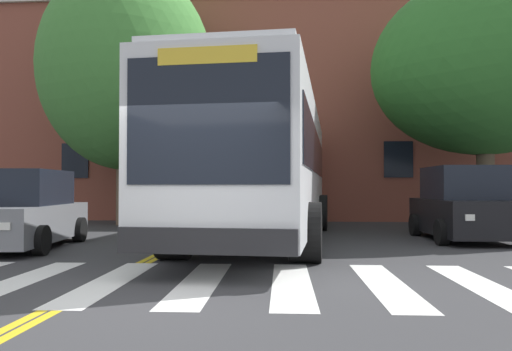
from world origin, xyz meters
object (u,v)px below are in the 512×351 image
street_tree_curbside_small (127,69)px  city_bus (267,164)px  car_silver_behind_bus (275,194)px  car_grey_near_lane (24,212)px  car_black_far_lane (463,206)px  street_tree_curbside_large (484,67)px

street_tree_curbside_small → city_bus: bearing=-39.9°
city_bus → car_silver_behind_bus: city_bus is taller
city_bus → car_grey_near_lane: size_ratio=3.03×
car_grey_near_lane → city_bus: bearing=23.2°
street_tree_curbside_small → car_grey_near_lane: bearing=-90.4°
car_black_far_lane → car_silver_behind_bus: 11.06m
city_bus → car_grey_near_lane: bearing=-156.8°
car_grey_near_lane → car_black_far_lane: size_ratio=1.11×
city_bus → car_silver_behind_bus: (-0.17, 9.90, -0.93)m
car_grey_near_lane → street_tree_curbside_large: 13.52m
car_silver_behind_bus → city_bus: bearing=-89.0°
city_bus → street_tree_curbside_small: 7.72m
car_grey_near_lane → car_black_far_lane: (10.27, 2.38, 0.06)m
car_black_far_lane → city_bus: bearing=-178.7°
car_silver_behind_bus → street_tree_curbside_small: (-5.06, -5.52, 4.54)m
car_silver_behind_bus → street_tree_curbside_small: size_ratio=0.56×
city_bus → street_tree_curbside_small: size_ratio=1.36×
city_bus → car_black_far_lane: 5.11m
car_silver_behind_bus → street_tree_curbside_large: size_ratio=0.62×
car_grey_near_lane → street_tree_curbside_small: bearing=89.6°
car_grey_near_lane → car_black_far_lane: bearing=13.0°
car_grey_near_lane → street_tree_curbside_small: size_ratio=0.45×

